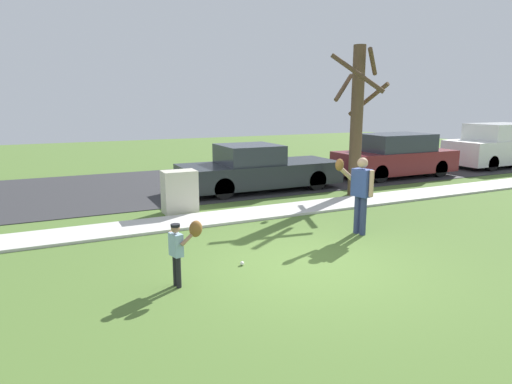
# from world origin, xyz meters

# --- Properties ---
(ground_plane) EXTENTS (48.00, 48.00, 0.00)m
(ground_plane) POSITION_xyz_m (0.00, 3.50, 0.00)
(ground_plane) COLOR #4C6B2D
(sidewalk_strip) EXTENTS (36.00, 1.20, 0.06)m
(sidewalk_strip) POSITION_xyz_m (0.00, 3.60, 0.03)
(sidewalk_strip) COLOR beige
(sidewalk_strip) RESTS_ON ground
(road_surface) EXTENTS (36.00, 6.80, 0.02)m
(road_surface) POSITION_xyz_m (0.00, 8.60, 0.01)
(road_surface) COLOR #2D2D30
(road_surface) RESTS_ON ground
(person_adult) EXTENTS (0.77, 0.58, 1.68)m
(person_adult) POSITION_xyz_m (1.95, 1.11, 1.03)
(person_adult) COLOR navy
(person_adult) RESTS_ON ground
(person_child) EXTENTS (0.51, 0.35, 1.05)m
(person_child) POSITION_xyz_m (-2.28, 0.04, 0.69)
(person_child) COLOR black
(person_child) RESTS_ON ground
(baseball) EXTENTS (0.07, 0.07, 0.07)m
(baseball) POSITION_xyz_m (-1.09, 0.46, 0.04)
(baseball) COLOR white
(baseball) RESTS_ON ground
(utility_cabinet) EXTENTS (0.86, 0.56, 1.10)m
(utility_cabinet) POSITION_xyz_m (-1.02, 4.62, 0.55)
(utility_cabinet) COLOR beige
(utility_cabinet) RESTS_ON ground
(street_tree_near) EXTENTS (1.84, 1.88, 4.46)m
(street_tree_near) POSITION_xyz_m (4.46, 4.50, 2.39)
(street_tree_near) COLOR brown
(street_tree_near) RESTS_ON ground
(parked_pickup_dark) EXTENTS (5.20, 1.95, 1.48)m
(parked_pickup_dark) POSITION_xyz_m (2.10, 6.45, 0.67)
(parked_pickup_dark) COLOR #23282D
(parked_pickup_dark) RESTS_ON road_surface
(parked_suv_maroon) EXTENTS (4.70, 1.90, 1.63)m
(parked_suv_maroon) POSITION_xyz_m (7.98, 6.57, 0.79)
(parked_suv_maroon) COLOR maroon
(parked_suv_maroon) RESTS_ON road_surface
(parked_van_white) EXTENTS (5.00, 1.95, 1.88)m
(parked_van_white) POSITION_xyz_m (14.08, 6.72, 0.90)
(parked_van_white) COLOR silver
(parked_van_white) RESTS_ON road_surface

